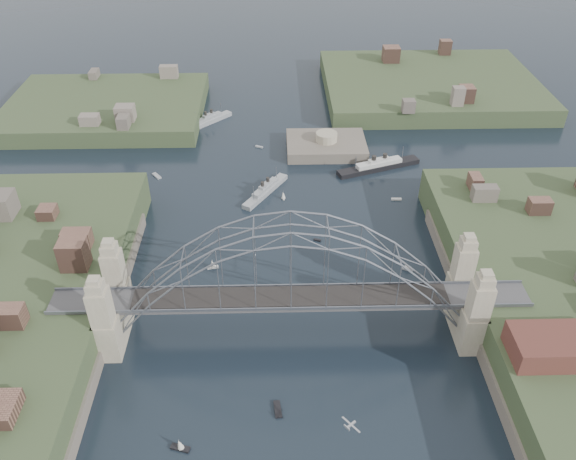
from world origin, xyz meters
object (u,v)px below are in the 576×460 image
at_px(wharf_shed, 575,346).
at_px(naval_cruiser_far, 209,120).
at_px(bridge, 291,280).
at_px(naval_cruiser_near, 265,191).
at_px(ocean_liner, 379,166).
at_px(fort_island, 326,151).

height_order(wharf_shed, naval_cruiser_far, wharf_shed).
bearing_deg(bridge, naval_cruiser_near, 95.88).
bearing_deg(wharf_shed, naval_cruiser_near, 128.42).
height_order(bridge, naval_cruiser_far, bridge).
distance_m(wharf_shed, naval_cruiser_far, 122.53).
height_order(bridge, ocean_liner, bridge).
xyz_separation_m(bridge, wharf_shed, (44.00, -14.00, -2.32)).
bearing_deg(ocean_liner, naval_cruiser_near, -159.12).
xyz_separation_m(wharf_shed, ocean_liner, (-18.80, 73.15, -9.11)).
bearing_deg(ocean_liner, bridge, -113.08).
xyz_separation_m(bridge, naval_cruiser_far, (-22.41, 88.57, -11.46)).
distance_m(bridge, wharf_shed, 46.23).
xyz_separation_m(fort_island, ocean_liner, (13.20, -10.85, 1.23)).
bearing_deg(fort_island, ocean_liner, -39.42).
distance_m(naval_cruiser_far, ocean_liner, 55.97).
relative_size(fort_island, wharf_shed, 1.10).
distance_m(fort_island, naval_cruiser_near, 28.04).
relative_size(naval_cruiser_near, naval_cruiser_far, 1.22).
xyz_separation_m(bridge, fort_island, (12.00, 70.00, -12.66)).
relative_size(fort_island, ocean_liner, 0.95).
relative_size(fort_island, naval_cruiser_far, 1.65).
bearing_deg(bridge, fort_island, 80.27).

